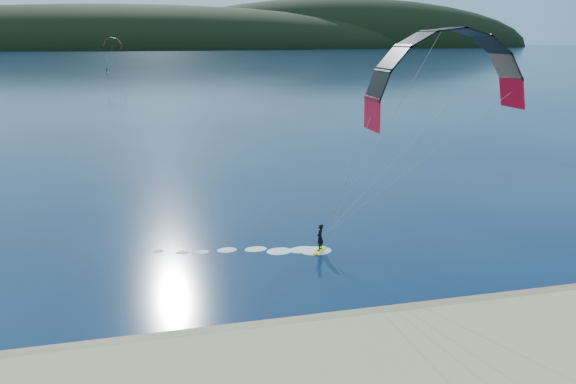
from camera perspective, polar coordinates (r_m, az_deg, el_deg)
The scene contains 4 objects.
wet_sand at distance 23.93m, azimuth -4.12°, elevation -15.66°, with size 220.00×2.50×0.10m.
headland at distance 760.95m, azimuth -12.92°, elevation 15.21°, with size 1200.00×310.00×140.00m.
kitesurfer_near at distance 28.56m, azimuth 16.09°, elevation 8.24°, with size 20.37×7.15×11.89m.
kitesurfer_far at distance 213.13m, azimuth -18.77°, elevation 14.91°, with size 7.22×5.46×12.16m.
Camera 1 is at (-2.83, -15.55, 12.80)m, focal length 32.29 mm.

